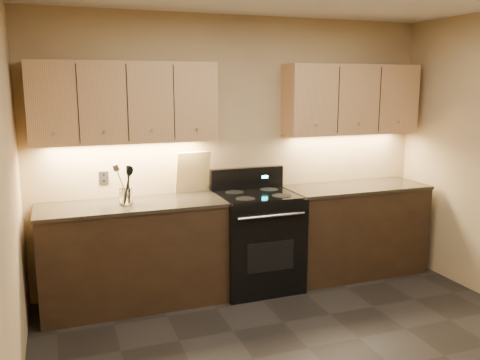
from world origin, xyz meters
The scene contains 13 objects.
wall_back centered at (0.00, 2.00, 1.30)m, with size 4.00×0.04×2.60m, color tan.
counter_left centered at (-1.10, 1.70, 0.47)m, with size 1.62×0.62×0.93m.
counter_right centered at (1.18, 1.70, 0.47)m, with size 1.46×0.62×0.93m.
stove centered at (0.08, 1.68, 0.48)m, with size 0.76×0.68×1.14m.
upper_cab_left centered at (-1.10, 1.85, 1.80)m, with size 1.60×0.30×0.70m, color tan.
upper_cab_right centered at (1.18, 1.85, 1.80)m, with size 1.44×0.30×0.70m, color tan.
outlet_plate centered at (-1.30, 1.99, 1.12)m, with size 0.09×0.01×0.12m, color #B2B5BA.
utensil_crock centered at (-1.15, 1.68, 0.99)m, with size 0.14×0.14×0.14m.
cutting_board centered at (-0.48, 1.94, 1.13)m, with size 0.33×0.02×0.42m, color tan.
wooden_spoon centered at (-1.18, 1.67, 1.10)m, with size 0.06×0.06×0.30m, color tan, non-canonical shape.
black_spoon centered at (-1.16, 1.69, 1.12)m, with size 0.06×0.06×0.34m, color black, non-canonical shape.
black_turner centered at (-1.13, 1.67, 1.11)m, with size 0.08×0.08×0.33m, color black, non-canonical shape.
steel_spatula centered at (-1.12, 1.70, 1.13)m, with size 0.08×0.08×0.36m, color silver, non-canonical shape.
Camera 1 is at (-1.70, -2.68, 1.97)m, focal length 38.00 mm.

